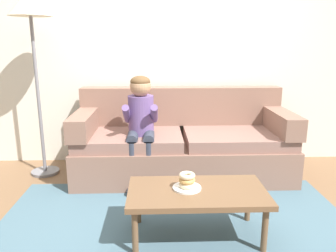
{
  "coord_description": "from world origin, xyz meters",
  "views": [
    {
      "loc": [
        -0.15,
        -2.62,
        1.42
      ],
      "look_at": [
        -0.04,
        0.45,
        0.65
      ],
      "focal_mm": 35.66,
      "sensor_mm": 36.0,
      "label": 1
    }
  ],
  "objects": [
    {
      "name": "ground",
      "position": [
        0.0,
        0.0,
        0.0
      ],
      "size": [
        10.0,
        10.0,
        0.0
      ],
      "primitive_type": "plane",
      "color": "brown"
    },
    {
      "name": "plate",
      "position": [
        0.07,
        -0.37,
        0.39
      ],
      "size": [
        0.21,
        0.21,
        0.01
      ],
      "primitive_type": "cylinder",
      "color": "white",
      "rests_on": "coffee_table"
    },
    {
      "name": "couch",
      "position": [
        0.14,
        0.85,
        0.34
      ],
      "size": [
        2.26,
        0.9,
        0.93
      ],
      "color": "#846051",
      "rests_on": "ground"
    },
    {
      "name": "coffee_table",
      "position": [
        0.15,
        -0.39,
        0.34
      ],
      "size": [
        1.01,
        0.54,
        0.38
      ],
      "color": "brown",
      "rests_on": "ground"
    },
    {
      "name": "person_child",
      "position": [
        -0.3,
        0.64,
        0.67
      ],
      "size": [
        0.34,
        0.58,
        1.1
      ],
      "color": "#664C84",
      "rests_on": "ground"
    },
    {
      "name": "donut_second",
      "position": [
        0.07,
        -0.37,
        0.45
      ],
      "size": [
        0.17,
        0.17,
        0.04
      ],
      "primitive_type": "torus",
      "rotation": [
        0.0,
        0.0,
        2.14
      ],
      "color": "tan",
      "rests_on": "donut"
    },
    {
      "name": "donut_third",
      "position": [
        0.07,
        -0.37,
        0.49
      ],
      "size": [
        0.17,
        0.17,
        0.04
      ],
      "primitive_type": "torus",
      "rotation": [
        0.0,
        0.0,
        0.96
      ],
      "color": "beige",
      "rests_on": "donut_second"
    },
    {
      "name": "floor_lamp",
      "position": [
        -1.39,
        0.93,
        1.68
      ],
      "size": [
        0.43,
        0.43,
        1.94
      ],
      "color": "slate",
      "rests_on": "ground"
    },
    {
      "name": "donut",
      "position": [
        0.07,
        -0.37,
        0.41
      ],
      "size": [
        0.15,
        0.15,
        0.04
      ],
      "primitive_type": "torus",
      "rotation": [
        0.0,
        0.0,
        1.85
      ],
      "color": "beige",
      "rests_on": "plate"
    },
    {
      "name": "area_rug",
      "position": [
        0.0,
        -0.25,
        0.01
      ],
      "size": [
        2.85,
        1.68,
        0.01
      ],
      "primitive_type": "cube",
      "color": "#476675",
      "rests_on": "ground"
    },
    {
      "name": "wall_back",
      "position": [
        0.0,
        1.4,
        1.4
      ],
      "size": [
        8.0,
        0.1,
        2.8
      ],
      "primitive_type": "cube",
      "color": "silver",
      "rests_on": "ground"
    }
  ]
}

